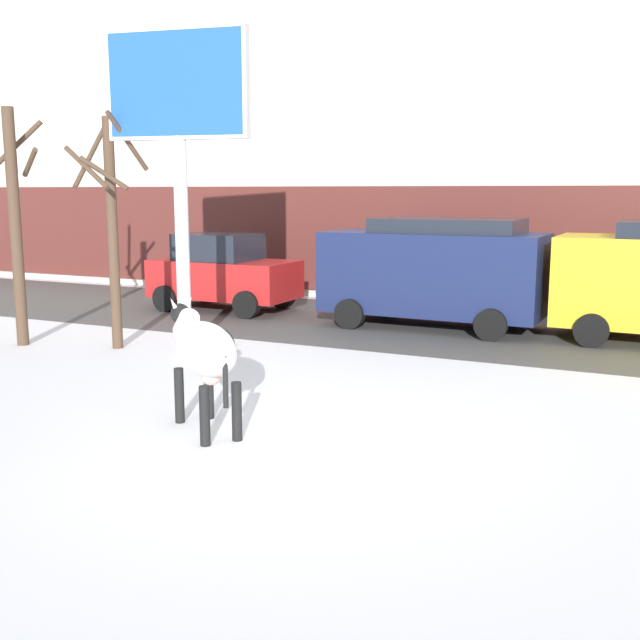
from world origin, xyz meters
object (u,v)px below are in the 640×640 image
billboard (178,105)px  car_red_hatchback (223,272)px  bare_tree_far_back (111,221)px  car_navy_van (434,269)px  bare_tree_right_lot (13,214)px  cow_holstein (205,350)px

billboard → car_red_hatchback: 6.12m
bare_tree_far_back → car_navy_van: bearing=44.5°
billboard → car_red_hatchback: bearing=114.5°
bare_tree_right_lot → cow_holstein: bearing=-25.2°
car_red_hatchback → bare_tree_far_back: bearing=-82.2°
cow_holstein → car_red_hatchback: 9.42m
bare_tree_far_back → car_red_hatchback: bearing=97.8°
cow_holstein → bare_tree_right_lot: bearing=154.8°
car_red_hatchback → bare_tree_far_back: size_ratio=0.83×
car_navy_van → billboard: bearing=-125.5°
cow_holstein → billboard: size_ratio=0.32×
bare_tree_right_lot → car_navy_van: bearing=37.9°
billboard → bare_tree_far_back: billboard is taller
billboard → cow_holstein: bearing=-51.5°
cow_holstein → car_red_hatchback: bearing=121.0°
cow_holstein → car_navy_van: size_ratio=0.38×
bare_tree_right_lot → billboard: bearing=10.0°
car_navy_van → bare_tree_far_back: size_ratio=1.10×
cow_holstein → car_red_hatchback: car_red_hatchback is taller
cow_holstein → car_navy_van: bearing=86.5°
cow_holstein → car_red_hatchback: size_ratio=0.50×
car_navy_van → bare_tree_right_lot: 8.38m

